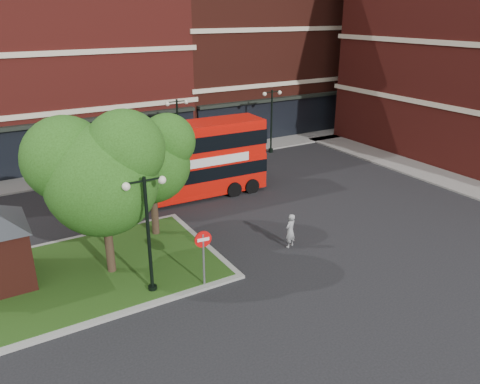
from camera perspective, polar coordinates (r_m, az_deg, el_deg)
ground at (r=21.81m, az=3.38°, el=-8.29°), size 120.00×120.00×0.00m
pavement_far at (r=35.54m, az=-11.60°, el=3.33°), size 44.00×3.00×0.12m
pavement_side at (r=34.17m, az=25.03°, el=0.98°), size 3.00×28.00×0.12m
terrace_far_right at (r=46.81m, az=1.41°, el=17.91°), size 18.00×12.00×16.00m
traffic_island at (r=21.66m, az=-19.53°, el=-9.63°), size 12.60×7.60×0.15m
tree_island_west at (r=19.61m, az=-16.96°, el=2.65°), size 5.40×4.71×7.21m
tree_island_east at (r=22.86m, az=-11.09°, el=4.33°), size 4.46×3.90×6.29m
lamp_island at (r=18.47m, az=-11.15°, el=-4.54°), size 1.72×0.36×5.00m
lamp_far_left at (r=33.67m, az=-7.56°, el=7.49°), size 1.72×0.36×5.00m
lamp_far_right at (r=37.44m, az=3.87°, el=9.02°), size 1.72×0.36×5.00m
bus at (r=27.99m, az=-7.23°, el=4.24°), size 10.57×2.79×4.00m
woman at (r=22.67m, az=6.15°, el=-4.72°), size 0.73×0.60×1.72m
car_silver at (r=32.57m, az=-16.57°, el=2.27°), size 3.72×1.52×1.26m
car_white at (r=35.95m, az=-6.88°, el=4.78°), size 3.88×1.52×1.26m
no_entry_sign at (r=19.01m, az=-4.51°, el=-6.79°), size 0.71×0.14×2.56m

